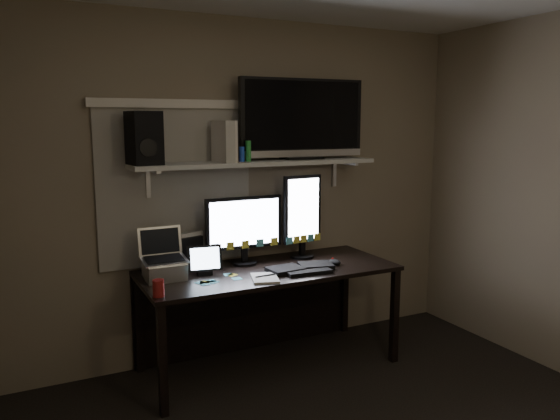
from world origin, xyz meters
TOP-DOWN VIEW (x-y plane):
  - back_wall at (0.00, 1.80)m, footprint 3.60×0.00m
  - window_blinds at (-0.55, 1.79)m, footprint 1.10×0.02m
  - desk at (0.00, 1.55)m, footprint 1.80×0.75m
  - wall_shelf at (0.00, 1.62)m, footprint 1.80×0.35m
  - monitor_landscape at (-0.11, 1.62)m, footprint 0.58×0.06m
  - monitor_portrait at (0.37, 1.61)m, footprint 0.33×0.09m
  - keyboard at (0.19, 1.30)m, footprint 0.50×0.23m
  - mouse at (0.48, 1.31)m, footprint 0.08×0.12m
  - notepad at (-0.13, 1.20)m, footprint 0.23×0.27m
  - tablet at (-0.46, 1.48)m, footprint 0.24×0.13m
  - file_sorter at (-0.51, 1.67)m, footprint 0.21×0.14m
  - laptop at (-0.73, 1.49)m, footprint 0.29×0.24m
  - cup at (-0.85, 1.15)m, footprint 0.08×0.08m
  - sticky_notes at (-0.40, 1.31)m, footprint 0.29×0.23m
  - tv at (0.38, 1.64)m, footprint 0.99×0.21m
  - game_console at (-0.25, 1.61)m, footprint 0.11×0.25m
  - speaker at (-0.80, 1.62)m, footprint 0.21×0.25m
  - bottles at (-0.13, 1.59)m, footprint 0.24×0.10m

SIDE VIEW (x-z plane):
  - desk at x=0.00m, z-range 0.19..0.92m
  - sticky_notes at x=-0.40m, z-range 0.73..0.73m
  - notepad at x=-0.13m, z-range 0.73..0.74m
  - keyboard at x=0.19m, z-range 0.73..0.76m
  - mouse at x=0.48m, z-range 0.73..0.77m
  - cup at x=-0.85m, z-range 0.73..0.83m
  - tablet at x=-0.46m, z-range 0.73..0.93m
  - file_sorter at x=-0.51m, z-range 0.73..0.98m
  - laptop at x=-0.73m, z-range 0.73..1.06m
  - monitor_landscape at x=-0.11m, z-range 0.73..1.24m
  - monitor_portrait at x=0.37m, z-range 0.73..1.37m
  - back_wall at x=0.00m, z-range -0.55..3.05m
  - window_blinds at x=-0.55m, z-range 0.75..1.85m
  - wall_shelf at x=0.00m, z-range 1.45..1.48m
  - bottles at x=-0.13m, z-range 1.48..1.63m
  - game_console at x=-0.25m, z-range 1.48..1.76m
  - speaker at x=-0.80m, z-range 1.48..1.82m
  - tv at x=0.38m, z-range 1.48..2.07m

